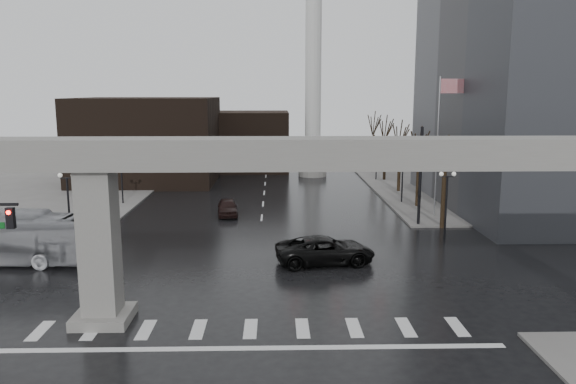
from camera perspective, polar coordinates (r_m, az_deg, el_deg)
name	(u,v)px	position (r m, az deg, el deg)	size (l,w,h in m)	color
ground	(251,320)	(27.57, -3.74, -12.85)	(160.00, 160.00, 0.00)	black
sidewalk_ne	(496,188)	(67.04, 20.41, 0.39)	(28.00, 36.00, 0.15)	slate
sidewalk_nw	(28,190)	(67.93, -24.90, 0.20)	(28.00, 36.00, 0.15)	slate
elevated_guideway	(277,178)	(25.64, -1.09, 1.45)	(48.00, 2.60, 8.70)	gray
building_far_left	(148,140)	(69.26, -14.05, 5.13)	(16.00, 14.00, 10.00)	black
building_far_mid	(252,141)	(77.70, -3.70, 5.20)	(10.00, 10.00, 8.00)	black
smokestack	(313,70)	(71.55, 2.58, 12.27)	(3.60, 3.60, 30.00)	silver
signal_mast_arm	(373,154)	(45.10, 8.68, 3.80)	(12.12, 0.43, 8.00)	black
flagpole_assembly	(441,130)	(49.51, 15.33, 6.09)	(2.06, 0.12, 12.00)	silver
lamp_right_0	(447,194)	(41.87, 15.81, -0.23)	(1.22, 0.32, 5.11)	black
lamp_right_1	(403,168)	(55.23, 11.58, 2.41)	(1.22, 0.32, 5.11)	black
lamp_right_2	(377,152)	(68.85, 9.00, 4.01)	(1.22, 0.32, 5.11)	black
lamp_left_0	(68,196)	(42.61, -21.45, -0.38)	(1.22, 0.32, 5.11)	black
lamp_left_1	(121,169)	(55.79, -16.59, 2.27)	(1.22, 0.32, 5.11)	black
lamp_left_2	(153,153)	(69.30, -13.59, 3.89)	(1.22, 0.32, 5.11)	black
tree_right_0	(444,194)	(46.07, 15.54, -0.15)	(1.09, 1.58, 7.50)	black
tree_right_1	(418,177)	(53.66, 13.10, 1.45)	(1.09, 1.61, 7.67)	black
tree_right_2	(399,165)	(61.35, 11.26, 2.66)	(1.10, 1.63, 7.85)	black
tree_right_3	(385,156)	(69.11, 9.83, 3.59)	(1.11, 1.66, 8.02)	black
tree_right_4	(374,149)	(76.92, 8.69, 4.34)	(1.12, 1.69, 8.19)	black
pickup_truck	(325,250)	(35.73, 3.80, -5.92)	(2.88, 6.25, 1.74)	black
city_bus	(1,237)	(39.92, -27.14, -4.13)	(2.80, 11.97, 3.33)	silver
far_car	(227,207)	(49.56, -6.17, -1.56)	(1.70, 4.22, 1.44)	black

